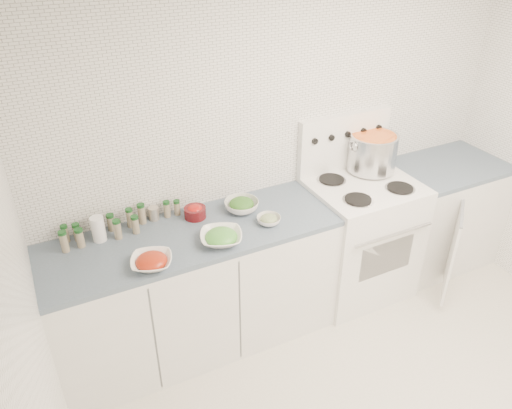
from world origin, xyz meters
name	(u,v)px	position (x,y,z in m)	size (l,w,h in m)	color
room_walls	(459,198)	(0.00, 0.00, 1.56)	(3.54, 3.04, 2.52)	white
counter_left	(196,289)	(-0.82, 1.19, 0.45)	(1.85, 0.62, 0.90)	white
stove	(358,234)	(0.48, 1.19, 0.50)	(0.76, 0.70, 1.36)	white
counter_right	(438,214)	(1.30, 1.19, 0.45)	(0.89, 0.89, 0.90)	white
stock_pot	(372,151)	(0.65, 1.34, 1.09)	(0.38, 0.36, 0.27)	silver
bowl_tomato	(152,261)	(-1.14, 0.98, 0.93)	(0.29, 0.29, 0.08)	white
bowl_snowpea	(221,237)	(-0.70, 1.02, 0.94)	(0.32, 0.32, 0.08)	white
bowl_broccoli	(242,205)	(-0.44, 1.30, 0.94)	(0.24, 0.24, 0.09)	white
bowl_zucchini	(269,220)	(-0.35, 1.08, 0.93)	(0.16, 0.16, 0.06)	white
bowl_pepper	(195,212)	(-0.74, 1.36, 0.94)	(0.14, 0.14, 0.09)	#4F0D11
salt_canister	(98,229)	(-1.35, 1.37, 0.98)	(0.08, 0.08, 0.16)	white
tin_can	(154,213)	(-0.99, 1.45, 0.94)	(0.07, 0.07, 0.09)	#B3A798
spice_cluster	(113,225)	(-1.25, 1.40, 0.96)	(0.76, 0.16, 0.14)	gray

